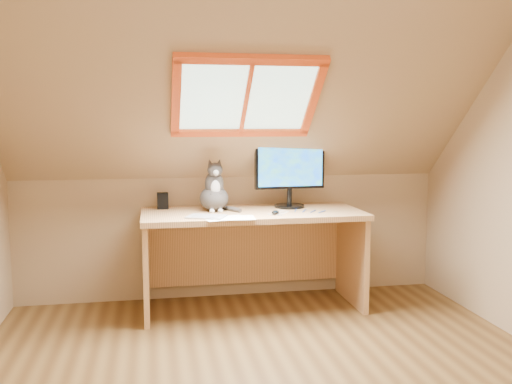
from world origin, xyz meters
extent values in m
cube|color=#A18060|center=(0.00, -1.75, 1.20)|extent=(3.50, 0.02, 2.40)
cube|color=#A18060|center=(0.00, 1.75, 0.50)|extent=(3.50, 0.02, 1.00)
cube|color=#A18060|center=(0.00, 0.97, 1.70)|extent=(3.50, 1.56, 1.41)
cube|color=#B2E0CC|center=(0.00, 1.05, 1.63)|extent=(0.90, 0.53, 0.48)
cube|color=#F05116|center=(0.00, 1.05, 1.63)|extent=(1.02, 0.64, 0.59)
cube|color=tan|center=(0.10, 1.38, 0.75)|extent=(1.69, 0.74, 0.04)
cube|color=tan|center=(-0.71, 1.38, 0.36)|extent=(0.04, 0.66, 0.73)
cube|color=tan|center=(0.92, 1.38, 0.36)|extent=(0.04, 0.66, 0.73)
cube|color=tan|center=(0.10, 1.72, 0.36)|extent=(1.59, 0.03, 0.51)
cylinder|color=black|center=(0.43, 1.51, 0.78)|extent=(0.24, 0.24, 0.02)
cylinder|color=black|center=(0.43, 1.51, 0.86)|extent=(0.04, 0.04, 0.13)
cube|color=black|center=(0.43, 1.51, 1.11)|extent=(0.57, 0.07, 0.37)
cube|color=#0024E3|center=(0.43, 1.49, 1.11)|extent=(0.52, 0.03, 0.33)
ellipsoid|color=#3E3936|center=(-0.18, 1.46, 0.86)|extent=(0.23, 0.28, 0.19)
ellipsoid|color=#3E3936|center=(-0.18, 1.45, 0.98)|extent=(0.15, 0.15, 0.21)
ellipsoid|color=silver|center=(-0.18, 1.38, 0.95)|extent=(0.07, 0.04, 0.12)
ellipsoid|color=#3E3936|center=(-0.18, 1.40, 1.09)|extent=(0.12, 0.11, 0.11)
sphere|color=silver|center=(-0.18, 1.35, 1.07)|extent=(0.04, 0.04, 0.04)
cone|color=#3E3936|center=(-0.22, 1.42, 1.15)|extent=(0.05, 0.05, 0.07)
cone|color=#3E3936|center=(-0.14, 1.42, 1.15)|extent=(0.06, 0.05, 0.07)
cube|color=black|center=(-0.57, 1.63, 0.83)|extent=(0.09, 0.09, 0.13)
cube|color=#B2B2B7|center=(-0.27, 1.15, 0.78)|extent=(0.32, 0.28, 0.01)
ellipsoid|color=black|center=(0.24, 1.18, 0.78)|extent=(0.09, 0.11, 0.03)
cube|color=white|center=(-0.09, 1.12, 0.77)|extent=(0.33, 0.27, 0.00)
cube|color=white|center=(-0.09, 1.12, 0.77)|extent=(0.32, 0.24, 0.00)
camera|label=1|loc=(-0.67, -2.88, 1.45)|focal=40.00mm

